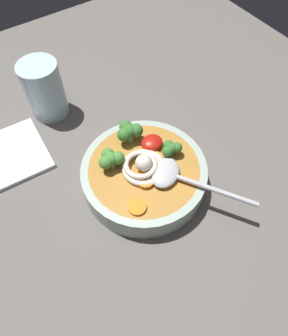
{
  "coord_description": "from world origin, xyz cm",
  "views": [
    {
      "loc": [
        13.3,
        25.14,
        49.89
      ],
      "look_at": [
        -2.46,
        1.91,
        7.48
      ],
      "focal_mm": 32.86,
      "sensor_mm": 36.0,
      "label": 1
    }
  ],
  "objects_px": {
    "soup_spoon": "(173,175)",
    "folded_napkin": "(5,157)",
    "noodle_pile": "(143,166)",
    "soup_bowl": "(144,175)",
    "drinking_glass": "(44,90)"
  },
  "relations": [
    {
      "from": "soup_spoon",
      "to": "folded_napkin",
      "type": "relative_size",
      "value": 1.1
    },
    {
      "from": "noodle_pile",
      "to": "soup_spoon",
      "type": "height_order",
      "value": "noodle_pile"
    },
    {
      "from": "soup_bowl",
      "to": "drinking_glass",
      "type": "xyz_separation_m",
      "value": [
        0.06,
        -0.25,
        0.03
      ]
    },
    {
      "from": "soup_bowl",
      "to": "drinking_glass",
      "type": "relative_size",
      "value": 1.84
    },
    {
      "from": "drinking_glass",
      "to": "soup_spoon",
      "type": "bearing_deg",
      "value": 106.79
    },
    {
      "from": "soup_bowl",
      "to": "noodle_pile",
      "type": "height_order",
      "value": "noodle_pile"
    },
    {
      "from": "soup_spoon",
      "to": "drinking_glass",
      "type": "relative_size",
      "value": 1.41
    },
    {
      "from": "soup_spoon",
      "to": "drinking_glass",
      "type": "bearing_deg",
      "value": 163.59
    },
    {
      "from": "noodle_pile",
      "to": "soup_spoon",
      "type": "distance_m",
      "value": 0.05
    },
    {
      "from": "soup_bowl",
      "to": "soup_spoon",
      "type": "relative_size",
      "value": 1.3
    },
    {
      "from": "drinking_glass",
      "to": "folded_napkin",
      "type": "height_order",
      "value": "drinking_glass"
    },
    {
      "from": "soup_bowl",
      "to": "noodle_pile",
      "type": "relative_size",
      "value": 2.64
    },
    {
      "from": "noodle_pile",
      "to": "folded_napkin",
      "type": "relative_size",
      "value": 0.54
    },
    {
      "from": "soup_bowl",
      "to": "drinking_glass",
      "type": "bearing_deg",
      "value": -76.36
    },
    {
      "from": "folded_napkin",
      "to": "noodle_pile",
      "type": "bearing_deg",
      "value": 133.83
    }
  ]
}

